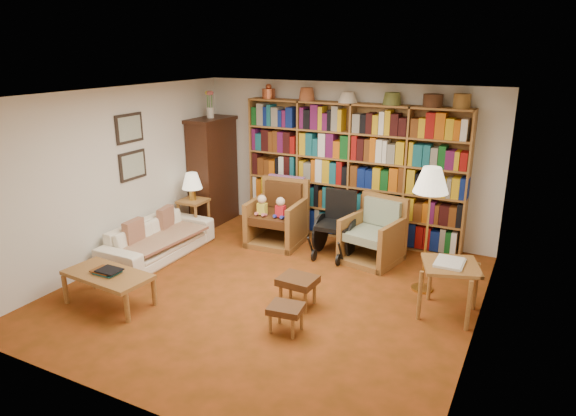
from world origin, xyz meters
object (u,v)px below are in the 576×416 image
Objects in this scene: wheelchair at (337,226)px; floor_lamp at (431,185)px; side_table_papers at (450,272)px; sofa at (158,239)px; footstool_b at (286,310)px; side_table_lamp at (193,209)px; armchair_sage at (374,236)px; coffee_table at (108,277)px; footstool_a at (298,282)px; armchair_leather at (280,217)px.

wheelchair is 1.85m from floor_lamp.
wheelchair is 1.27× the size of side_table_papers.
floor_lamp is (3.80, 0.69, 1.14)m from sofa.
side_table_papers reaches higher than footstool_b.
wheelchair reaches higher than side_table_lamp.
sofa is 3.22m from armchair_sage.
side_table_lamp is 0.54× the size of coffee_table.
floor_lamp is at bearing -4.73° from side_table_lamp.
armchair_sage is 0.57× the size of floor_lamp.
armchair_sage is at bearing 84.61° from footstool_b.
floor_lamp is at bearing -37.96° from armchair_sage.
sofa is 2.87m from footstool_b.
sofa is at bearing -177.56° from side_table_papers.
armchair_sage is 0.58m from wheelchair.
floor_lamp reaches higher than footstool_a.
side_table_lamp is at bearing 169.02° from side_table_papers.
floor_lamp is 1.08m from side_table_papers.
wheelchair is 0.60× the size of floor_lamp.
side_table_lamp is 1.34× the size of footstool_a.
footstool_a is (0.19, -1.74, -0.14)m from wheelchair.
side_table_papers reaches higher than side_table_lamp.
side_table_papers is (4.30, -0.83, 0.10)m from side_table_lamp.
armchair_sage is (2.91, 1.38, 0.08)m from sofa.
armchair_leather is at bearing -44.22° from sofa.
side_table_lamp is 0.65× the size of armchair_sage.
side_table_papers is at bearing -51.73° from floor_lamp.
floor_lamp is 2.10× the size of side_table_papers.
footstool_a is 1.12× the size of footstool_b.
coffee_table is at bearing -130.73° from armchair_sage.
wheelchair is 2.42× the size of footstool_b.
armchair_leather is 1.32× the size of side_table_papers.
armchair_leather is 1.02m from wheelchair.
floor_lamp reaches higher than side_table_lamp.
sofa is at bearing -84.36° from side_table_lamp.
side_table_lamp is 4.38m from side_table_papers.
armchair_leather reaches higher than wheelchair.
floor_lamp reaches higher than armchair_leather.
armchair_leather reaches higher than footstool_a.
footstool_a is 0.62m from footstool_b.
floor_lamp is 4.01× the size of footstool_b.
footstool_a is at bearing -28.64° from side_table_lamp.
wheelchair is (1.01, -0.08, 0.03)m from armchair_leather.
side_table_papers is 0.69× the size of coffee_table.
side_table_papers is 1.91× the size of footstool_b.
side_table_papers is (1.86, -1.13, 0.10)m from wheelchair.
coffee_table is (-0.86, -2.84, -0.05)m from armchair_leather.
footstool_b is at bearing -81.68° from wheelchair.
side_table_lamp reaches higher than sofa.
side_table_lamp is at bearing 103.03° from coffee_table.
side_table_lamp is 4.02m from floor_lamp.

